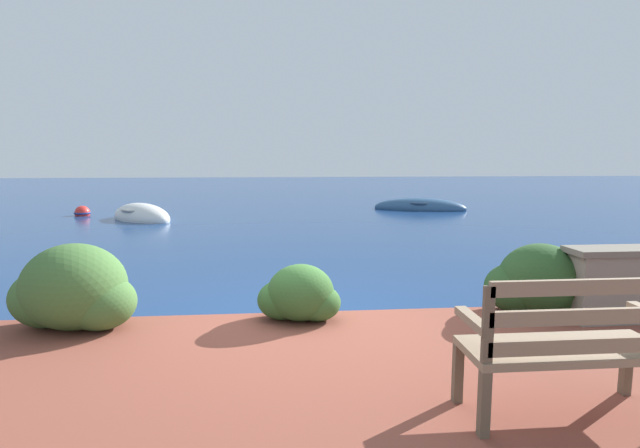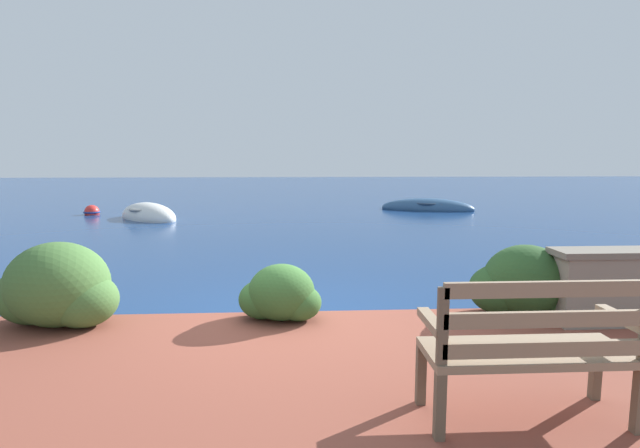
{
  "view_description": "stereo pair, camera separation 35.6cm",
  "coord_description": "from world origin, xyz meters",
  "px_view_note": "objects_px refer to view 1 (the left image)",
  "views": [
    {
      "loc": [
        -0.31,
        -5.05,
        1.84
      ],
      "look_at": [
        0.62,
        5.26,
        0.43
      ],
      "focal_mm": 28.0,
      "sensor_mm": 36.0,
      "label": 1
    },
    {
      "loc": [
        0.04,
        -5.08,
        1.84
      ],
      "look_at": [
        0.62,
        5.26,
        0.43
      ],
      "focal_mm": 28.0,
      "sensor_mm": 36.0,
      "label": 2
    }
  ],
  "objects_px": {
    "rowboat_nearest": "(141,217)",
    "mooring_buoy": "(82,213)",
    "rowboat_mid": "(420,208)",
    "park_bench": "(569,344)"
  },
  "relations": [
    {
      "from": "rowboat_nearest",
      "to": "mooring_buoy",
      "type": "height_order",
      "value": "rowboat_nearest"
    },
    {
      "from": "rowboat_mid",
      "to": "mooring_buoy",
      "type": "distance_m",
      "value": 11.07
    },
    {
      "from": "rowboat_nearest",
      "to": "park_bench",
      "type": "bearing_deg",
      "value": 160.29
    },
    {
      "from": "rowboat_nearest",
      "to": "mooring_buoy",
      "type": "xyz_separation_m",
      "value": [
        -2.13,
        1.29,
        0.01
      ]
    },
    {
      "from": "park_bench",
      "to": "mooring_buoy",
      "type": "relative_size",
      "value": 2.49
    },
    {
      "from": "rowboat_nearest",
      "to": "rowboat_mid",
      "type": "distance_m",
      "value": 9.14
    },
    {
      "from": "rowboat_mid",
      "to": "mooring_buoy",
      "type": "height_order",
      "value": "rowboat_mid"
    },
    {
      "from": "park_bench",
      "to": "rowboat_nearest",
      "type": "bearing_deg",
      "value": 117.22
    },
    {
      "from": "rowboat_mid",
      "to": "park_bench",
      "type": "bearing_deg",
      "value": -82.21
    },
    {
      "from": "rowboat_mid",
      "to": "mooring_buoy",
      "type": "xyz_separation_m",
      "value": [
        -11.04,
        -0.75,
        0.02
      ]
    }
  ]
}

